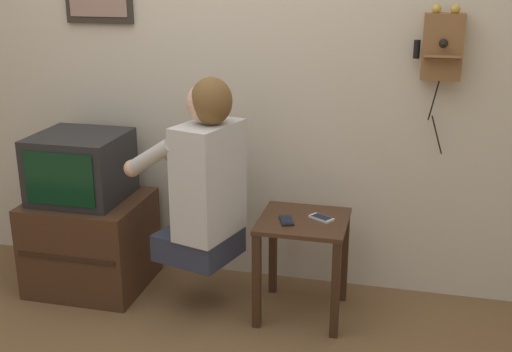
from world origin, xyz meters
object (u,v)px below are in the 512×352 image
wall_phone_antique (442,46)px  cell_phone_held (286,220)px  person (204,177)px  cell_phone_spare (321,218)px  television (81,167)px

wall_phone_antique → cell_phone_held: size_ratio=5.36×
person → cell_phone_spare: size_ratio=6.89×
person → cell_phone_held: (0.41, 0.02, -0.20)m
cell_phone_held → cell_phone_spare: 0.18m
television → cell_phone_spare: television is taller
person → television: size_ratio=2.00×
wall_phone_antique → cell_phone_held: (-0.69, -0.38, -0.83)m
wall_phone_antique → cell_phone_spare: 1.03m
cell_phone_held → wall_phone_antique: bearing=8.6°
person → television: person is taller
television → cell_phone_spare: 1.34m
person → wall_phone_antique: 1.33m
cell_phone_held → person: bearing=163.2°
person → cell_phone_spare: 0.62m
television → cell_phone_held: bearing=-4.8°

